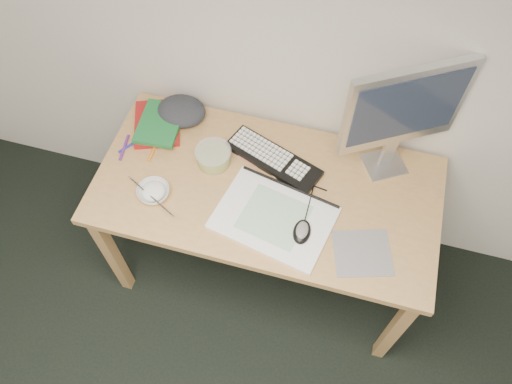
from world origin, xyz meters
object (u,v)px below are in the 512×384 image
at_px(sketchpad, 274,218).
at_px(keyboard, 273,159).
at_px(monitor, 404,110).
at_px(rice_bowl, 154,192).
at_px(desk, 266,198).

relative_size(sketchpad, keyboard, 1.06).
xyz_separation_m(keyboard, monitor, (0.45, 0.11, 0.33)).
xyz_separation_m(monitor, rice_bowl, (-0.87, -0.40, -0.32)).
bearing_deg(monitor, desk, 177.63).
height_order(monitor, rice_bowl, monitor).
bearing_deg(rice_bowl, keyboard, 34.72).
distance_m(sketchpad, monitor, 0.63).
relative_size(sketchpad, monitor, 0.81).
bearing_deg(keyboard, desk, -66.21).
bearing_deg(keyboard, rice_bowl, -124.70).
height_order(sketchpad, rice_bowl, rice_bowl).
bearing_deg(monitor, keyboard, 162.18).
bearing_deg(rice_bowl, desk, 19.84).
relative_size(monitor, rice_bowl, 4.15).
distance_m(desk, keyboard, 0.17).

